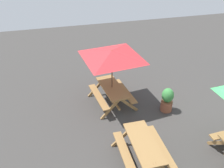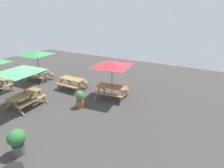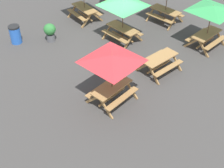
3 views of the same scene
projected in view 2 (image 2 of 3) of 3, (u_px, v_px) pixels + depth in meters
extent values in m
plane|color=#3D3A38|center=(28.00, 109.00, 9.53)|extent=(25.86, 25.86, 0.00)
cube|color=olive|center=(112.00, 86.00, 10.54)|extent=(1.87, 0.92, 0.05)
cube|color=olive|center=(115.00, 88.00, 11.12)|extent=(1.82, 0.48, 0.04)
cube|color=olive|center=(108.00, 94.00, 10.17)|extent=(1.82, 0.48, 0.04)
cube|color=olive|center=(126.00, 92.00, 10.71)|extent=(0.16, 0.80, 0.81)
cube|color=olive|center=(122.00, 97.00, 10.08)|extent=(0.16, 0.80, 0.81)
cube|color=olive|center=(103.00, 88.00, 11.27)|extent=(0.16, 0.80, 0.81)
cube|color=olive|center=(98.00, 92.00, 10.64)|extent=(0.16, 0.80, 0.81)
cube|color=olive|center=(112.00, 94.00, 10.73)|extent=(1.56, 0.26, 0.06)
cylinder|color=brown|center=(112.00, 80.00, 10.39)|extent=(0.04, 0.04, 2.30)
pyramid|color=red|center=(112.00, 64.00, 10.01)|extent=(2.81, 2.81, 0.28)
cube|color=olive|center=(25.00, 94.00, 9.52)|extent=(0.80, 1.84, 0.05)
cube|color=olive|center=(19.00, 97.00, 9.85)|extent=(0.36, 1.81, 0.04)
cube|color=olive|center=(33.00, 101.00, 9.40)|extent=(0.36, 1.81, 0.04)
cube|color=olive|center=(33.00, 94.00, 10.45)|extent=(0.80, 0.10, 0.81)
cube|color=olive|center=(42.00, 96.00, 10.15)|extent=(0.80, 0.10, 0.81)
cube|color=olive|center=(9.00, 105.00, 9.16)|extent=(0.80, 0.10, 0.81)
cube|color=olive|center=(18.00, 108.00, 8.85)|extent=(0.80, 0.10, 0.81)
cube|color=olive|center=(27.00, 103.00, 9.71)|extent=(0.16, 1.56, 0.06)
cylinder|color=brown|center=(24.00, 87.00, 9.37)|extent=(0.04, 0.04, 2.30)
pyramid|color=green|center=(20.00, 69.00, 8.99)|extent=(2.82, 2.82, 0.28)
cube|color=olive|center=(39.00, 71.00, 13.47)|extent=(1.84, 0.81, 0.05)
cube|color=olive|center=(45.00, 73.00, 14.04)|extent=(1.81, 0.37, 0.04)
cube|color=olive|center=(34.00, 77.00, 13.12)|extent=(1.81, 0.37, 0.04)
cube|color=olive|center=(51.00, 75.00, 13.59)|extent=(0.11, 0.80, 0.81)
cube|color=olive|center=(44.00, 78.00, 12.98)|extent=(0.11, 0.80, 0.81)
cube|color=olive|center=(37.00, 73.00, 14.24)|extent=(0.11, 0.80, 0.81)
cube|color=olive|center=(29.00, 75.00, 13.63)|extent=(0.11, 0.80, 0.81)
cube|color=olive|center=(40.00, 77.00, 13.67)|extent=(1.56, 0.16, 0.06)
cylinder|color=brown|center=(38.00, 66.00, 13.32)|extent=(0.04, 0.04, 2.30)
pyramid|color=green|center=(36.00, 53.00, 12.95)|extent=(2.82, 2.82, 0.28)
cube|color=olive|center=(72.00, 79.00, 11.81)|extent=(1.80, 0.71, 0.05)
cube|color=olive|center=(78.00, 80.00, 12.36)|extent=(1.80, 0.27, 0.04)
cube|color=olive|center=(67.00, 85.00, 11.47)|extent=(1.80, 0.27, 0.04)
cube|color=olive|center=(85.00, 84.00, 11.88)|extent=(0.06, 0.80, 0.81)
cube|color=olive|center=(78.00, 88.00, 11.29)|extent=(0.06, 0.80, 0.81)
cube|color=olive|center=(68.00, 80.00, 12.59)|extent=(0.06, 0.80, 0.81)
cube|color=olive|center=(60.00, 84.00, 12.00)|extent=(0.06, 0.80, 0.81)
cube|color=olive|center=(73.00, 86.00, 12.00)|extent=(1.56, 0.08, 0.06)
cube|color=olive|center=(0.00, 88.00, 10.99)|extent=(0.42, 1.82, 0.04)
cube|color=olive|center=(2.00, 83.00, 12.04)|extent=(0.80, 0.13, 0.81)
cube|color=olive|center=(10.00, 85.00, 11.75)|extent=(0.80, 0.13, 0.81)
cylinder|color=#59595B|center=(19.00, 149.00, 6.39)|extent=(0.44, 0.44, 0.40)
ellipsoid|color=#2D7233|center=(16.00, 138.00, 6.20)|extent=(0.63, 0.63, 0.60)
cylinder|color=#935138|center=(80.00, 104.00, 9.64)|extent=(0.44, 0.44, 0.40)
ellipsoid|color=#3D8C42|center=(80.00, 96.00, 9.46)|extent=(0.45, 0.45, 0.57)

